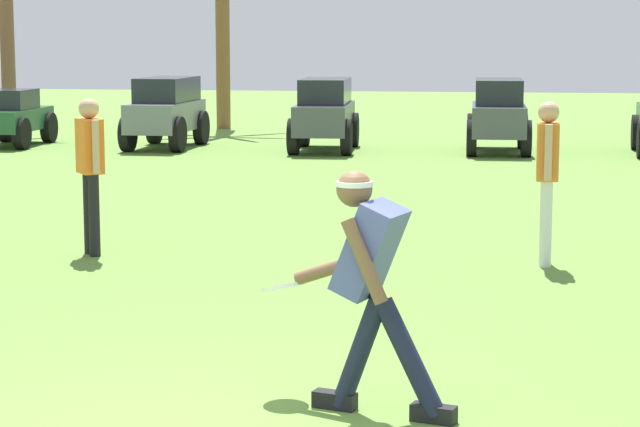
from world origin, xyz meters
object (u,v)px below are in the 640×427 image
Objects in this scene: frisbee_thrower at (371,279)px; parked_car_slot_d at (498,113)px; teammate_midfield at (90,161)px; teammate_deep at (547,167)px; parked_car_slot_b at (166,110)px; frisbee_in_flight at (284,286)px; parked_car_slot_a at (13,117)px; parked_car_slot_c at (325,112)px.

frisbee_thrower is 16.21m from parked_car_slot_d.
teammate_midfield is 1.00× the size of teammate_deep.
parked_car_slot_d is (6.30, 0.05, 0.00)m from parked_car_slot_b.
frisbee_in_flight is 17.70m from parked_car_slot_a.
teammate_deep is 0.70× the size of parked_car_slot_a.
parked_car_slot_d is (1.18, 15.82, 0.06)m from frisbee_in_flight.
teammate_midfield is at bearing -64.30° from parked_car_slot_a.
parked_car_slot_d is (9.35, 0.12, 0.16)m from parked_car_slot_a.
frisbee_thrower is 0.59× the size of parked_car_slot_b.
parked_car_slot_a is at bearing -178.67° from parked_car_slot_b.
teammate_deep reaches higher than parked_car_slot_a.
frisbee_thrower is 16.22m from parked_car_slot_c.
parked_car_slot_c is at bearing -176.77° from parked_car_slot_d.
teammate_midfield is (-3.31, 4.78, 0.14)m from frisbee_thrower.
parked_car_slot_d is at bearing 3.23° from parked_car_slot_c.
teammate_deep is at bearing 69.03° from frisbee_in_flight.
teammate_midfield is 0.70× the size of parked_car_slot_a.
parked_car_slot_d is at bearing 71.06° from teammate_midfield.
frisbee_thrower is 18.31m from parked_car_slot_a.
frisbee_thrower is at bearing -103.22° from teammate_deep.
parked_car_slot_b is at bearing 107.96° from frisbee_in_flight.
frisbee_thrower is at bearing -55.32° from teammate_midfield.
frisbee_in_flight is at bearing -82.62° from parked_car_slot_c.
teammate_midfield reaches higher than frisbee_in_flight.
parked_car_slot_d is at bearing 0.42° from parked_car_slot_b.
frisbee_thrower is 0.64× the size of parked_car_slot_a.
frisbee_thrower is 0.58× the size of parked_car_slot_c.
frisbee_thrower is 17.12m from parked_car_slot_b.
frisbee_in_flight is 4.82m from teammate_deep.
teammate_midfield reaches higher than parked_car_slot_d.
frisbee_thrower reaches higher than parked_car_slot_a.
frisbee_in_flight is at bearing -110.97° from teammate_deep.
frisbee_thrower reaches higher than parked_car_slot_c.
frisbee_in_flight is (-0.58, 0.38, -0.14)m from frisbee_thrower.
parked_car_slot_c is at bearing 97.38° from frisbee_in_flight.
parked_car_slot_b reaches higher than parked_car_slot_a.
teammate_midfield reaches higher than parked_car_slot_b.
teammate_deep is (1.72, 4.50, 0.28)m from frisbee_in_flight.
frisbee_thrower is at bearing -80.77° from parked_car_slot_c.
frisbee_in_flight is 0.16× the size of parked_car_slot_d.
parked_car_slot_b is (-2.38, 11.37, -0.22)m from teammate_midfield.
frisbee_thrower is at bearing -70.59° from parked_car_slot_b.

